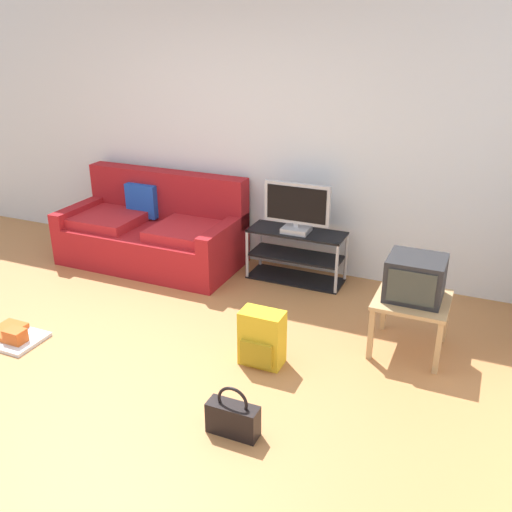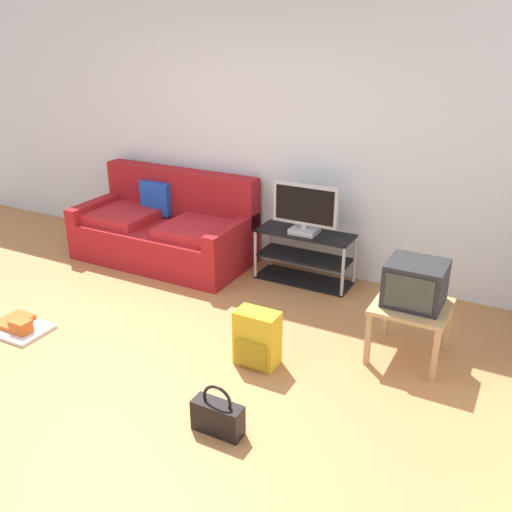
{
  "view_description": "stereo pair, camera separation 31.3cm",
  "coord_description": "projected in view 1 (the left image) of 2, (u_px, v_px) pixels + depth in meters",
  "views": [
    {
      "loc": [
        2.41,
        -2.73,
        2.39
      ],
      "look_at": [
        0.78,
        1.01,
        0.68
      ],
      "focal_mm": 39.5,
      "sensor_mm": 36.0,
      "label": 1
    },
    {
      "loc": [
        2.7,
        -2.59,
        2.39
      ],
      "look_at": [
        0.78,
        1.01,
        0.68
      ],
      "focal_mm": 39.5,
      "sensor_mm": 36.0,
      "label": 2
    }
  ],
  "objects": [
    {
      "name": "ground_plane",
      "position": [
        103.0,
        375.0,
        4.13
      ],
      "size": [
        9.0,
        9.8,
        0.02
      ],
      "primitive_type": "cube",
      "color": "#B27542"
    },
    {
      "name": "wall_back",
      "position": [
        242.0,
        132.0,
        5.67
      ],
      "size": [
        9.0,
        0.1,
        2.7
      ],
      "primitive_type": "cube",
      "color": "silver",
      "rests_on": "ground_plane"
    },
    {
      "name": "couch",
      "position": [
        154.0,
        232.0,
        5.95
      ],
      "size": [
        1.86,
        0.92,
        0.92
      ],
      "color": "maroon",
      "rests_on": "ground_plane"
    },
    {
      "name": "tv_stand",
      "position": [
        296.0,
        256.0,
        5.53
      ],
      "size": [
        0.94,
        0.36,
        0.51
      ],
      "color": "black",
      "rests_on": "ground_plane"
    },
    {
      "name": "flat_tv",
      "position": [
        297.0,
        208.0,
        5.32
      ],
      "size": [
        0.65,
        0.22,
        0.48
      ],
      "color": "#B2B2B7",
      "rests_on": "tv_stand"
    },
    {
      "name": "side_table",
      "position": [
        412.0,
        306.0,
        4.28
      ],
      "size": [
        0.55,
        0.55,
        0.45
      ],
      "color": "tan",
      "rests_on": "ground_plane"
    },
    {
      "name": "crt_tv",
      "position": [
        415.0,
        278.0,
        4.21
      ],
      "size": [
        0.42,
        0.39,
        0.33
      ],
      "color": "#232326",
      "rests_on": "side_table"
    },
    {
      "name": "backpack",
      "position": [
        262.0,
        338.0,
        4.18
      ],
      "size": [
        0.32,
        0.26,
        0.43
      ],
      "rotation": [
        0.0,
        0.0,
        -0.49
      ],
      "color": "gold",
      "rests_on": "ground_plane"
    },
    {
      "name": "handbag",
      "position": [
        233.0,
        418.0,
        3.49
      ],
      "size": [
        0.33,
        0.12,
        0.34
      ],
      "rotation": [
        0.0,
        0.0,
        -0.16
      ],
      "color": "black",
      "rests_on": "ground_plane"
    },
    {
      "name": "floor_tray",
      "position": [
        12.0,
        336.0,
        4.54
      ],
      "size": [
        0.48,
        0.37,
        0.14
      ],
      "color": "silver",
      "rests_on": "ground_plane"
    }
  ]
}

